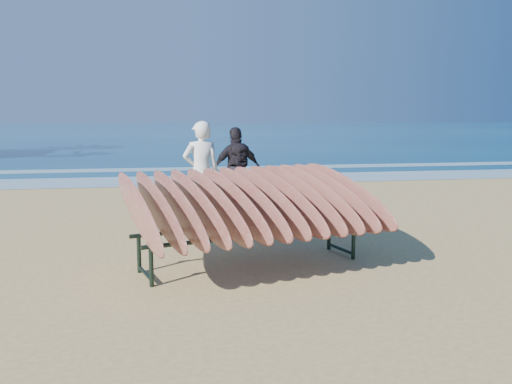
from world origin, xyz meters
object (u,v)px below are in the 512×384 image
person_dark_a (242,186)px  person_dark_b (237,170)px  surfboard_rack (251,202)px  person_white (201,172)px

person_dark_a → person_dark_b: person_dark_b is taller
person_dark_b → surfboard_rack: bearing=73.8°
surfboard_rack → person_dark_a: 2.43m
person_white → person_dark_b: person_white is taller
person_dark_a → person_dark_b: size_ratio=0.86×
person_white → person_dark_b: bearing=-138.1°
person_white → person_dark_a: bearing=123.9°
person_white → person_dark_b: 1.22m
surfboard_rack → person_white: size_ratio=1.90×
person_dark_a → person_dark_b: bearing=46.8°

